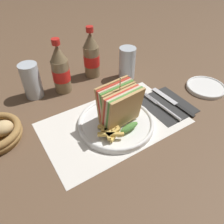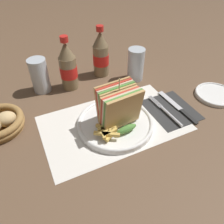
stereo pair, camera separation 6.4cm
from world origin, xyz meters
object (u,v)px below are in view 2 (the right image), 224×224
at_px(knife, 178,107).
at_px(fork, 168,113).
at_px(coke_bottle_near, 68,67).
at_px(coke_bottle_far, 101,55).
at_px(glass_near, 136,64).
at_px(club_sandwich, 119,107).
at_px(glass_far, 40,78).
at_px(side_saucer, 216,94).
at_px(plate_main, 115,123).

bearing_deg(knife, fork, -166.55).
relative_size(coke_bottle_near, coke_bottle_far, 1.00).
bearing_deg(coke_bottle_near, glass_near, -11.73).
bearing_deg(coke_bottle_far, glass_near, -39.53).
relative_size(club_sandwich, glass_far, 1.23).
xyz_separation_m(knife, coke_bottle_near, (-0.29, 0.28, 0.08)).
relative_size(knife, side_saucer, 1.32).
bearing_deg(knife, coke_bottle_far, 112.53).
relative_size(fork, knife, 0.90).
bearing_deg(club_sandwich, glass_near, 49.96).
bearing_deg(coke_bottle_far, glass_far, -177.15).
relative_size(plate_main, knife, 1.23).
bearing_deg(plate_main, club_sandwich, -33.45).
relative_size(plate_main, coke_bottle_far, 1.18).
relative_size(plate_main, coke_bottle_near, 1.18).
height_order(fork, glass_far, glass_far).
distance_m(club_sandwich, knife, 0.23).
xyz_separation_m(club_sandwich, coke_bottle_far, (0.07, 0.31, 0.01)).
height_order(fork, coke_bottle_near, coke_bottle_near).
bearing_deg(side_saucer, coke_bottle_near, 148.41).
relative_size(plate_main, fork, 1.37).
height_order(knife, coke_bottle_near, coke_bottle_near).
height_order(knife, glass_near, glass_near).
bearing_deg(side_saucer, knife, 178.97).
bearing_deg(coke_bottle_far, coke_bottle_near, -165.51).
distance_m(coke_bottle_far, glass_far, 0.25).
distance_m(club_sandwich, glass_near, 0.28).
bearing_deg(club_sandwich, coke_bottle_near, 104.46).
bearing_deg(club_sandwich, plate_main, 146.55).
bearing_deg(fork, coke_bottle_far, 103.78).
xyz_separation_m(glass_far, side_saucer, (0.56, -0.31, -0.05)).
xyz_separation_m(plate_main, club_sandwich, (0.01, -0.01, 0.07)).
distance_m(coke_bottle_near, glass_far, 0.11).
bearing_deg(coke_bottle_near, plate_main, -77.19).
xyz_separation_m(plate_main, knife, (0.23, -0.02, -0.00)).
bearing_deg(fork, side_saucer, 0.71).
distance_m(knife, coke_bottle_far, 0.36).
bearing_deg(glass_near, coke_bottle_far, 140.47).
bearing_deg(glass_near, plate_main, -132.36).
xyz_separation_m(coke_bottle_far, glass_near, (0.11, -0.09, -0.02)).
xyz_separation_m(plate_main, coke_bottle_far, (0.08, 0.30, 0.08)).
distance_m(plate_main, knife, 0.23).
height_order(fork, knife, fork).
distance_m(fork, coke_bottle_near, 0.39).
xyz_separation_m(coke_bottle_far, glass_far, (-0.24, -0.01, -0.03)).
xyz_separation_m(coke_bottle_near, glass_near, (0.25, -0.05, -0.02)).
xyz_separation_m(glass_near, glass_far, (-0.35, 0.08, -0.01)).
bearing_deg(club_sandwich, knife, -2.40).
bearing_deg(knife, club_sandwich, 175.37).
xyz_separation_m(glass_near, side_saucer, (0.21, -0.23, -0.06)).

